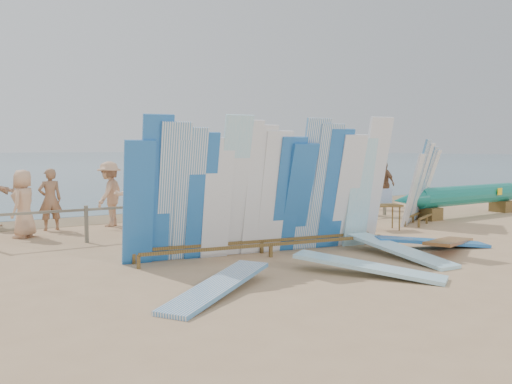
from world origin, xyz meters
TOP-DOWN VIEW (x-y plane):
  - ground at (0.00, 0.00)m, footprint 160.00×160.00m
  - wet_sand_strip at (0.00, 7.20)m, footprint 40.00×2.60m
  - fence at (0.00, 3.00)m, footprint 12.08×0.08m
  - main_surfboard_rack at (-1.16, -0.59)m, footprint 6.02×1.61m
  - side_surfboard_rack at (5.47, 1.01)m, footprint 2.24×1.56m
  - outrigger_canoe at (8.29, 1.43)m, footprint 7.25×0.81m
  - vendor_table at (3.59, 0.65)m, footprint 1.03×0.88m
  - flat_board_a at (-0.62, -3.11)m, footprint 1.93×2.57m
  - flat_board_e at (-3.50, -2.78)m, footprint 2.57×1.94m
  - flat_board_c at (2.78, -2.19)m, footprint 2.66×1.71m
  - flat_board_b at (1.05, -2.29)m, footprint 0.64×2.71m
  - flat_board_d at (2.48, -1.91)m, footprint 2.71×1.54m
  - beach_chair_left at (-0.10, 4.02)m, footprint 0.59×0.62m
  - beach_chair_right at (1.97, 3.76)m, footprint 0.78×0.79m
  - stroller at (3.06, 3.89)m, footprint 0.73×0.87m
  - beachgoer_8 at (5.24, 3.60)m, footprint 0.75×1.02m
  - beachgoer_extra_0 at (6.80, 4.76)m, footprint 1.21×0.73m
  - beachgoer_3 at (-2.68, 5.45)m, footprint 1.18×1.25m
  - beachgoer_10 at (7.92, 4.97)m, footprint 0.48×1.06m
  - beachgoer_2 at (-2.37, 4.52)m, footprint 0.93×0.46m
  - beachgoer_7 at (3.66, 4.94)m, footprint 0.66×0.42m
  - beachgoer_1 at (-4.32, 5.50)m, footprint 0.64×0.37m
  - beachgoer_0 at (-5.14, 4.62)m, footprint 0.82×0.93m
  - beachgoer_9 at (3.71, 5.57)m, footprint 0.85×1.16m
  - beachgoer_6 at (3.68, 4.23)m, footprint 0.96×0.71m

SIDE VIEW (x-z plane):
  - ground at x=0.00m, z-range 0.00..0.00m
  - wet_sand_strip at x=0.00m, z-range -0.01..0.01m
  - flat_board_a at x=-0.62m, z-range -0.16..0.16m
  - flat_board_e at x=-3.50m, z-range -0.13..0.13m
  - flat_board_c at x=2.78m, z-range -0.17..0.17m
  - flat_board_b at x=1.05m, z-range -0.17..0.17m
  - flat_board_d at x=2.48m, z-range -0.15..0.15m
  - beach_chair_right at x=1.97m, z-range -0.18..0.69m
  - beach_chair_left at x=-0.10m, z-range -0.20..0.75m
  - vendor_table at x=3.59m, z-range -0.19..0.96m
  - stroller at x=3.06m, z-range -0.10..0.91m
  - fence at x=0.00m, z-range 0.18..1.08m
  - outrigger_canoe at x=8.29m, z-range 0.14..1.17m
  - beachgoer_9 at x=3.71m, z-range 0.00..1.66m
  - beachgoer_7 at x=3.66m, z-range 0.00..1.71m
  - beachgoer_1 at x=-4.32m, z-range 0.00..1.72m
  - beachgoer_0 at x=-5.14m, z-range 0.00..1.73m
  - beachgoer_extra_0 at x=6.80m, z-range 0.00..1.74m
  - beachgoer_6 at x=3.68m, z-range 0.00..1.78m
  - beachgoer_10 at x=7.92m, z-range 0.00..1.79m
  - beachgoer_8 at x=5.24m, z-range 0.00..1.89m
  - beachgoer_3 at x=-2.68m, z-range 0.00..1.89m
  - beachgoer_2 at x=-2.37m, z-range 0.00..1.90m
  - side_surfboard_rack at x=5.47m, z-range -0.12..2.41m
  - main_surfboard_rack at x=-1.16m, z-range -0.16..2.82m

